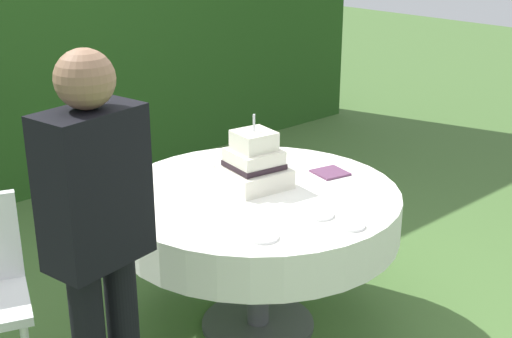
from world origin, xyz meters
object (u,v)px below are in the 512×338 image
(serving_plate_near, at_px, (320,215))
(serving_plate_left, at_px, (352,226))
(wedding_cake, at_px, (254,164))
(serving_plate_far, at_px, (263,237))
(standing_person, at_px, (99,240))
(napkin_stack, at_px, (330,173))
(cake_table, at_px, (258,212))

(serving_plate_near, height_order, serving_plate_left, same)
(wedding_cake, relative_size, serving_plate_far, 2.75)
(wedding_cake, distance_m, standing_person, 1.13)
(serving_plate_left, bearing_deg, napkin_stack, 50.23)
(serving_plate_left, distance_m, standing_person, 1.10)
(wedding_cake, bearing_deg, cake_table, -118.91)
(napkin_stack, height_order, standing_person, standing_person)
(wedding_cake, relative_size, serving_plate_left, 3.20)
(serving_plate_near, height_order, standing_person, standing_person)
(wedding_cake, distance_m, serving_plate_left, 0.64)
(cake_table, bearing_deg, serving_plate_near, -88.87)
(serving_plate_near, bearing_deg, serving_plate_left, -84.81)
(serving_plate_near, xyz_separation_m, serving_plate_left, (0.02, -0.17, 0.00))
(wedding_cake, distance_m, serving_plate_far, 0.60)
(standing_person, bearing_deg, serving_plate_far, -7.61)
(standing_person, bearing_deg, wedding_cake, 19.06)
(cake_table, bearing_deg, napkin_stack, -9.51)
(serving_plate_left, bearing_deg, cake_table, 92.36)
(wedding_cake, distance_m, napkin_stack, 0.43)
(serving_plate_left, xyz_separation_m, standing_person, (-1.05, 0.27, 0.18))
(wedding_cake, relative_size, serving_plate_near, 2.89)
(serving_plate_near, distance_m, serving_plate_far, 0.34)
(cake_table, distance_m, serving_plate_left, 0.58)
(wedding_cake, distance_m, serving_plate_near, 0.48)
(cake_table, relative_size, serving_plate_far, 10.40)
(cake_table, height_order, wedding_cake, wedding_cake)
(serving_plate_left, xyz_separation_m, napkin_stack, (0.41, 0.49, -0.00))
(serving_plate_near, xyz_separation_m, napkin_stack, (0.43, 0.32, -0.00))
(cake_table, distance_m, serving_plate_near, 0.41)
(napkin_stack, bearing_deg, serving_plate_left, -129.77)
(cake_table, relative_size, napkin_stack, 8.83)
(serving_plate_far, bearing_deg, cake_table, 49.81)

